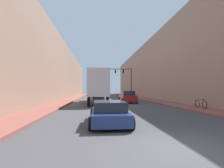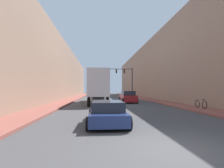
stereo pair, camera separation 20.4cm
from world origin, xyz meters
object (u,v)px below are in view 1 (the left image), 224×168
Objects in this scene: traffic_signal_gantry at (126,77)px; parked_bicycle at (201,104)px; semi_truck at (98,86)px; suv_car at (127,97)px; sedan_car at (109,113)px.

parked_bicycle is at bearing -83.01° from traffic_signal_gantry.
semi_truck is 4.55m from suv_car.
parked_bicycle is at bearing 33.34° from sedan_car.
suv_car is at bearing -99.05° from traffic_signal_gantry.
parked_bicycle is (9.45, -8.72, -1.79)m from semi_truck.
traffic_signal_gantry reaches higher than parked_bicycle.
parked_bicycle is (8.99, 5.91, -0.07)m from sedan_car.
sedan_car is 0.94× the size of suv_car.
traffic_signal_gantry is (6.54, 15.01, 2.35)m from semi_truck.
parked_bicycle is (5.21, -9.31, -0.26)m from suv_car.
semi_truck is 1.82× the size of traffic_signal_gantry.
sedan_car is 15.68m from suv_car.
semi_truck is 12.98m from parked_bicycle.
parked_bicycle is at bearing -60.77° from suv_car.
semi_truck reaches higher than sedan_car.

